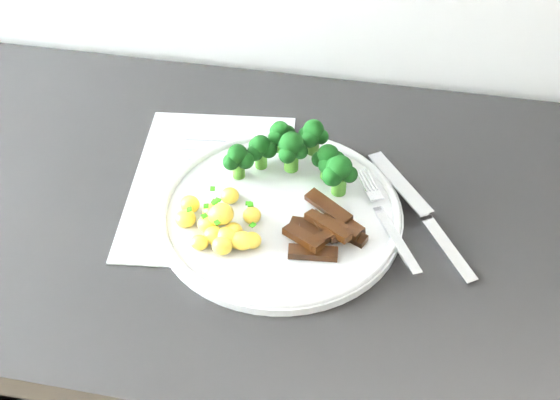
{
  "coord_description": "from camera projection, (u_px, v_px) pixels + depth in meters",
  "views": [
    {
      "loc": [
        0.12,
        1.06,
        1.52
      ],
      "look_at": [
        0.0,
        1.66,
        0.93
      ],
      "focal_mm": 43.95,
      "sensor_mm": 36.0,
      "label": 1
    }
  ],
  "objects": [
    {
      "name": "counter",
      "position": [
        310.0,
        398.0,
        1.19
      ],
      "size": [
        2.4,
        0.6,
        0.9
      ],
      "color": "black",
      "rests_on": "ground"
    },
    {
      "name": "recipe_paper",
      "position": [
        211.0,
        183.0,
        0.91
      ],
      "size": [
        0.24,
        0.32,
        0.0
      ],
      "color": "silver",
      "rests_on": "counter"
    },
    {
      "name": "plate",
      "position": [
        280.0,
        212.0,
        0.86
      ],
      "size": [
        0.31,
        0.31,
        0.02
      ],
      "color": "white",
      "rests_on": "counter"
    },
    {
      "name": "broccoli",
      "position": [
        298.0,
        152.0,
        0.89
      ],
      "size": [
        0.17,
        0.1,
        0.07
      ],
      "color": "#37701C",
      "rests_on": "plate"
    },
    {
      "name": "potatoes",
      "position": [
        221.0,
        225.0,
        0.83
      ],
      "size": [
        0.11,
        0.11,
        0.04
      ],
      "color": "#FFDB59",
      "rests_on": "plate"
    },
    {
      "name": "beef_strips",
      "position": [
        326.0,
        230.0,
        0.82
      ],
      "size": [
        0.1,
        0.11,
        0.03
      ],
      "color": "black",
      "rests_on": "plate"
    },
    {
      "name": "fork",
      "position": [
        388.0,
        223.0,
        0.84
      ],
      "size": [
        0.09,
        0.17,
        0.02
      ],
      "color": "silver",
      "rests_on": "plate"
    },
    {
      "name": "knife",
      "position": [
        432.0,
        229.0,
        0.84
      ],
      "size": [
        0.15,
        0.21,
        0.03
      ],
      "color": "silver",
      "rests_on": "plate"
    }
  ]
}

